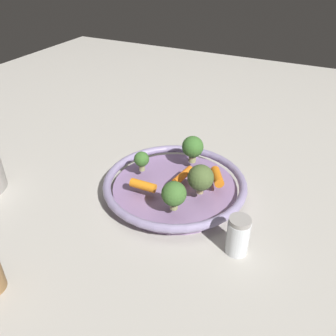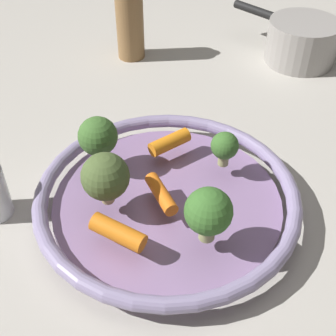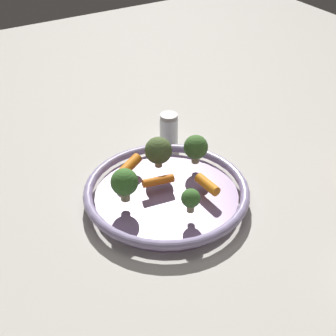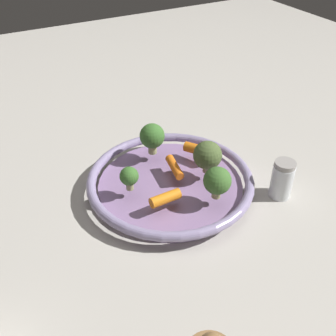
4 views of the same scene
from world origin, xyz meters
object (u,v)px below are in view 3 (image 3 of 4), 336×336
baby_carrot_near_rim (158,181)px  broccoli_floret_large (189,199)px  baby_carrot_right (207,185)px  broccoli_floret_small (158,151)px  salt_shaker (169,130)px  baby_carrot_center (129,166)px  broccoli_floret_mid (124,183)px  broccoli_floret_edge (196,147)px  serving_bowl (167,194)px

baby_carrot_near_rim → broccoli_floret_large: size_ratio=1.32×
baby_carrot_right → broccoli_floret_small: 0.13m
broccoli_floret_large → salt_shaker: 0.30m
baby_carrot_center → broccoli_floret_small: (0.06, -0.02, 0.03)m
baby_carrot_center → broccoli_floret_mid: (-0.05, -0.08, 0.03)m
baby_carrot_near_rim → broccoli_floret_mid: broccoli_floret_mid is taller
broccoli_floret_mid → salt_shaker: size_ratio=0.85×
baby_carrot_right → baby_carrot_near_rim: (-0.08, 0.06, -0.00)m
baby_carrot_center → broccoli_floret_edge: bearing=-18.7°
baby_carrot_center → salt_shaker: bearing=32.3°
broccoli_floret_small → serving_bowl: bearing=-107.5°
baby_carrot_center → broccoli_floret_large: bearing=-79.1°
baby_carrot_near_rim → broccoli_floret_small: bearing=59.5°
broccoli_floret_large → broccoli_floret_mid: (-0.09, 0.09, 0.01)m
salt_shaker → broccoli_floret_large: bearing=-113.7°
broccoli_floret_edge → baby_carrot_center: bearing=161.3°
salt_shaker → broccoli_floret_mid: bearing=-138.7°
baby_carrot_center → salt_shaker: (0.15, 0.10, -0.01)m
baby_carrot_center → broccoli_floret_mid: broccoli_floret_mid is taller
baby_carrot_right → broccoli_floret_edge: 0.10m
baby_carrot_right → broccoli_floret_small: (-0.04, 0.12, 0.03)m
baby_carrot_right → broccoli_floret_small: bearing=110.4°
baby_carrot_center → salt_shaker: size_ratio=0.79×
broccoli_floret_large → salt_shaker: broccoli_floret_large is taller
serving_bowl → baby_carrot_right: (0.07, -0.05, 0.03)m
baby_carrot_center → serving_bowl: bearing=-67.1°
serving_bowl → broccoli_floret_mid: 0.11m
baby_carrot_near_rim → broccoli_floret_mid: size_ratio=0.94×
baby_carrot_center → broccoli_floret_large: (0.03, -0.18, 0.02)m
baby_carrot_near_rim → salt_shaker: 0.21m
serving_bowl → baby_carrot_near_rim: bearing=123.7°
broccoli_floret_edge → broccoli_floret_mid: size_ratio=0.93×
broccoli_floret_edge → broccoli_floret_mid: broccoli_floret_mid is taller
baby_carrot_right → broccoli_floret_edge: bearing=71.0°
baby_carrot_center → baby_carrot_near_rim: (0.03, -0.07, -0.00)m
broccoli_floret_edge → broccoli_floret_mid: (-0.19, -0.04, 0.00)m
baby_carrot_center → broccoli_floret_edge: 0.14m
baby_carrot_center → baby_carrot_right: 0.17m
broccoli_floret_mid → baby_carrot_right: bearing=-18.6°
baby_carrot_near_rim → broccoli_floret_mid: 0.09m
broccoli_floret_large → salt_shaker: bearing=66.3°
serving_bowl → baby_carrot_center: baby_carrot_center is taller
salt_shaker → broccoli_floret_edge: bearing=-97.8°
broccoli_floret_edge → baby_carrot_right: bearing=-109.0°
serving_bowl → broccoli_floret_large: broccoli_floret_large is taller
broccoli_floret_small → baby_carrot_center: bearing=163.3°
salt_shaker → broccoli_floret_small: bearing=-129.3°
serving_bowl → baby_carrot_near_rim: (-0.01, 0.02, 0.03)m
baby_carrot_center → broccoli_floret_small: size_ratio=0.94×
baby_carrot_center → baby_carrot_right: baby_carrot_center is taller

